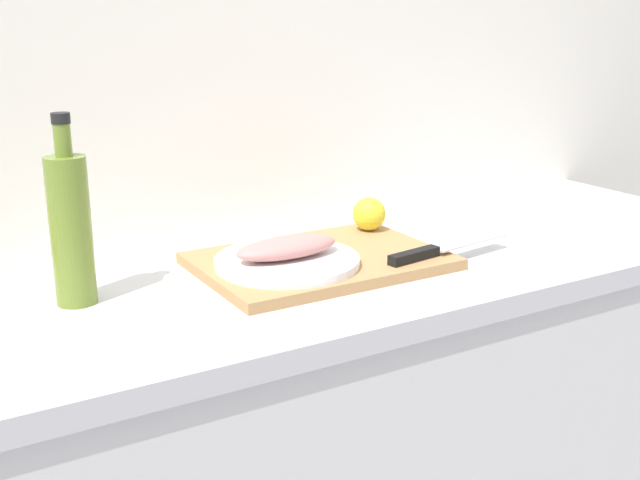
% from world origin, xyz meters
% --- Properties ---
extents(back_wall, '(3.20, 0.05, 2.50)m').
position_xyz_m(back_wall, '(0.00, 0.33, 1.25)').
color(back_wall, white).
rests_on(back_wall, ground_plane).
extents(cutting_board, '(0.44, 0.31, 0.02)m').
position_xyz_m(cutting_board, '(0.03, -0.01, 0.91)').
color(cutting_board, tan).
rests_on(cutting_board, kitchen_counter).
extents(white_plate, '(0.25, 0.25, 0.01)m').
position_xyz_m(white_plate, '(-0.05, -0.02, 0.93)').
color(white_plate, white).
rests_on(white_plate, cutting_board).
extents(fish_fillet, '(0.19, 0.08, 0.04)m').
position_xyz_m(fish_fillet, '(-0.05, -0.02, 0.95)').
color(fish_fillet, tan).
rests_on(fish_fillet, white_plate).
extents(chef_knife, '(0.29, 0.07, 0.02)m').
position_xyz_m(chef_knife, '(0.21, -0.11, 0.93)').
color(chef_knife, silver).
rests_on(chef_knife, cutting_board).
extents(lemon_0, '(0.07, 0.07, 0.07)m').
position_xyz_m(lemon_0, '(0.20, 0.09, 0.95)').
color(lemon_0, yellow).
rests_on(lemon_0, cutting_board).
extents(olive_oil_bottle, '(0.06, 0.06, 0.30)m').
position_xyz_m(olive_oil_bottle, '(-0.40, 0.03, 1.03)').
color(olive_oil_bottle, olive).
rests_on(olive_oil_bottle, kitchen_counter).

